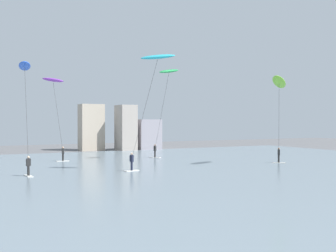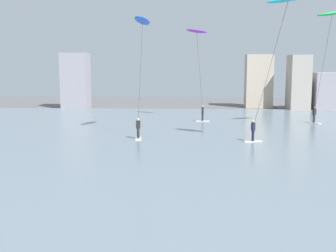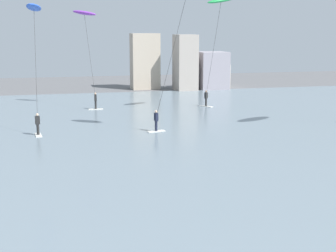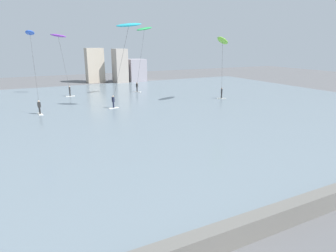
{
  "view_description": "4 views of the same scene",
  "coord_description": "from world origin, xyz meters",
  "px_view_note": "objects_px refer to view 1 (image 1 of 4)",
  "views": [
    {
      "loc": [
        -9.56,
        -1.0,
        4.55
      ],
      "look_at": [
        -2.64,
        12.34,
        4.38
      ],
      "focal_mm": 42.65,
      "sensor_mm": 36.0,
      "label": 1
    },
    {
      "loc": [
        -0.58,
        0.18,
        5.78
      ],
      "look_at": [
        -1.44,
        15.51,
        3.61
      ],
      "focal_mm": 45.91,
      "sensor_mm": 36.0,
      "label": 2
    },
    {
      "loc": [
        -3.72,
        -3.49,
        7.77
      ],
      "look_at": [
        0.69,
        14.74,
        4.06
      ],
      "focal_mm": 52.27,
      "sensor_mm": 36.0,
      "label": 3
    },
    {
      "loc": [
        -6.67,
        -3.94,
        8.14
      ],
      "look_at": [
        1.73,
        12.4,
        2.97
      ],
      "focal_mm": 31.26,
      "sensor_mm": 36.0,
      "label": 4
    }
  ],
  "objects_px": {
    "kitesurfer_green": "(167,80)",
    "kitesurfer_lime": "(279,88)",
    "kitesurfer_cyan": "(155,68)",
    "kitesurfer_purple": "(54,91)",
    "kitesurfer_blue": "(25,76)"
  },
  "relations": [
    {
      "from": "kitesurfer_green",
      "to": "kitesurfer_lime",
      "type": "xyz_separation_m",
      "value": [
        7.43,
        -10.4,
        -1.34
      ]
    },
    {
      "from": "kitesurfer_purple",
      "to": "kitesurfer_blue",
      "type": "bearing_deg",
      "value": -113.99
    },
    {
      "from": "kitesurfer_green",
      "to": "kitesurfer_lime",
      "type": "height_order",
      "value": "kitesurfer_green"
    },
    {
      "from": "kitesurfer_cyan",
      "to": "kitesurfer_purple",
      "type": "bearing_deg",
      "value": 111.56
    },
    {
      "from": "kitesurfer_lime",
      "to": "kitesurfer_blue",
      "type": "relative_size",
      "value": 0.94
    },
    {
      "from": "kitesurfer_lime",
      "to": "kitesurfer_purple",
      "type": "height_order",
      "value": "kitesurfer_purple"
    },
    {
      "from": "kitesurfer_green",
      "to": "kitesurfer_cyan",
      "type": "height_order",
      "value": "kitesurfer_green"
    },
    {
      "from": "kitesurfer_purple",
      "to": "kitesurfer_blue",
      "type": "height_order",
      "value": "kitesurfer_purple"
    },
    {
      "from": "kitesurfer_cyan",
      "to": "kitesurfer_purple",
      "type": "distance_m",
      "value": 15.88
    },
    {
      "from": "kitesurfer_lime",
      "to": "kitesurfer_purple",
      "type": "bearing_deg",
      "value": 140.23
    },
    {
      "from": "kitesurfer_cyan",
      "to": "kitesurfer_purple",
      "type": "height_order",
      "value": "kitesurfer_cyan"
    },
    {
      "from": "kitesurfer_green",
      "to": "kitesurfer_lime",
      "type": "bearing_deg",
      "value": -54.47
    },
    {
      "from": "kitesurfer_cyan",
      "to": "kitesurfer_lime",
      "type": "distance_m",
      "value": 13.5
    },
    {
      "from": "kitesurfer_cyan",
      "to": "kitesurfer_blue",
      "type": "distance_m",
      "value": 11.34
    },
    {
      "from": "kitesurfer_green",
      "to": "kitesurfer_purple",
      "type": "xyz_separation_m",
      "value": [
        -11.77,
        5.58,
        -1.24
      ]
    }
  ]
}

